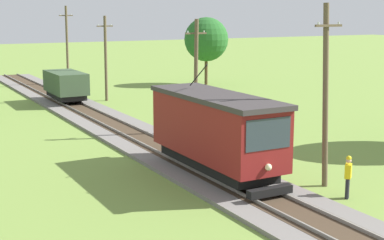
{
  "coord_description": "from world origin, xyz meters",
  "views": [
    {
      "loc": [
        -12.88,
        -8.42,
        7.44
      ],
      "look_at": [
        0.68,
        16.66,
        2.01
      ],
      "focal_mm": 53.31,
      "sensor_mm": 36.0,
      "label": 1
    }
  ],
  "objects_px": {
    "utility_pole_distant": "(67,45)",
    "tree_right_far": "(206,39)",
    "utility_pole_mid": "(196,77)",
    "utility_pole_near_tram": "(326,94)",
    "track_worker": "(348,175)",
    "red_tram": "(216,130)",
    "freight_car": "(66,85)",
    "utility_pole_far": "(106,58)"
  },
  "relations": [
    {
      "from": "freight_car",
      "to": "utility_pole_distant",
      "type": "distance_m",
      "value": 12.01
    },
    {
      "from": "utility_pole_far",
      "to": "track_worker",
      "type": "relative_size",
      "value": 3.99
    },
    {
      "from": "utility_pole_mid",
      "to": "utility_pole_far",
      "type": "xyz_separation_m",
      "value": [
        0.0,
        15.69,
        0.04
      ]
    },
    {
      "from": "red_tram",
      "to": "tree_right_far",
      "type": "height_order",
      "value": "tree_right_far"
    },
    {
      "from": "track_worker",
      "to": "utility_pole_mid",
      "type": "bearing_deg",
      "value": -41.21
    },
    {
      "from": "tree_right_far",
      "to": "track_worker",
      "type": "bearing_deg",
      "value": -110.93
    },
    {
      "from": "freight_car",
      "to": "track_worker",
      "type": "xyz_separation_m",
      "value": [
        3.13,
        -29.11,
        -0.57
      ]
    },
    {
      "from": "red_tram",
      "to": "utility_pole_distant",
      "type": "relative_size",
      "value": 1.06
    },
    {
      "from": "freight_car",
      "to": "track_worker",
      "type": "distance_m",
      "value": 29.28
    },
    {
      "from": "red_tram",
      "to": "freight_car",
      "type": "relative_size",
      "value": 1.64
    },
    {
      "from": "freight_car",
      "to": "utility_pole_near_tram",
      "type": "height_order",
      "value": "utility_pole_near_tram"
    },
    {
      "from": "utility_pole_mid",
      "to": "tree_right_far",
      "type": "relative_size",
      "value": 1.02
    },
    {
      "from": "freight_car",
      "to": "utility_pole_near_tram",
      "type": "bearing_deg",
      "value": -82.7
    },
    {
      "from": "utility_pole_far",
      "to": "tree_right_far",
      "type": "relative_size",
      "value": 1.03
    },
    {
      "from": "freight_car",
      "to": "utility_pole_far",
      "type": "relative_size",
      "value": 0.73
    },
    {
      "from": "utility_pole_far",
      "to": "tree_right_far",
      "type": "height_order",
      "value": "utility_pole_far"
    },
    {
      "from": "utility_pole_far",
      "to": "utility_pole_near_tram",
      "type": "bearing_deg",
      "value": -90.0
    },
    {
      "from": "freight_car",
      "to": "tree_right_far",
      "type": "bearing_deg",
      "value": 18.56
    },
    {
      "from": "tree_right_far",
      "to": "utility_pole_far",
      "type": "bearing_deg",
      "value": -156.71
    },
    {
      "from": "utility_pole_distant",
      "to": "tree_right_far",
      "type": "xyz_separation_m",
      "value": [
        12.88,
        -5.71,
        0.53
      ]
    },
    {
      "from": "utility_pole_distant",
      "to": "utility_pole_far",
      "type": "bearing_deg",
      "value": -90.0
    },
    {
      "from": "utility_pole_mid",
      "to": "tree_right_far",
      "type": "distance_m",
      "value": 24.86
    },
    {
      "from": "tree_right_far",
      "to": "utility_pole_distant",
      "type": "bearing_deg",
      "value": 156.09
    },
    {
      "from": "utility_pole_mid",
      "to": "utility_pole_near_tram",
      "type": "bearing_deg",
      "value": -90.0
    },
    {
      "from": "utility_pole_distant",
      "to": "track_worker",
      "type": "xyz_separation_m",
      "value": [
        -0.35,
        -40.31,
        -3.13
      ]
    },
    {
      "from": "freight_car",
      "to": "utility_pole_near_tram",
      "type": "distance_m",
      "value": 27.51
    },
    {
      "from": "utility_pole_mid",
      "to": "track_worker",
      "type": "xyz_separation_m",
      "value": [
        -0.35,
        -13.36,
        -2.63
      ]
    },
    {
      "from": "red_tram",
      "to": "track_worker",
      "type": "relative_size",
      "value": 4.79
    },
    {
      "from": "utility_pole_mid",
      "to": "track_worker",
      "type": "relative_size",
      "value": 3.94
    },
    {
      "from": "utility_pole_far",
      "to": "tree_right_far",
      "type": "xyz_separation_m",
      "value": [
        12.88,
        5.54,
        0.99
      ]
    },
    {
      "from": "tree_right_far",
      "to": "utility_pole_mid",
      "type": "bearing_deg",
      "value": -121.24
    },
    {
      "from": "red_tram",
      "to": "freight_car",
      "type": "distance_m",
      "value": 23.96
    },
    {
      "from": "utility_pole_mid",
      "to": "utility_pole_distant",
      "type": "distance_m",
      "value": 26.95
    },
    {
      "from": "utility_pole_distant",
      "to": "tree_right_far",
      "type": "bearing_deg",
      "value": -23.91
    },
    {
      "from": "utility_pole_mid",
      "to": "track_worker",
      "type": "distance_m",
      "value": 13.62
    },
    {
      "from": "utility_pole_distant",
      "to": "tree_right_far",
      "type": "height_order",
      "value": "utility_pole_distant"
    },
    {
      "from": "utility_pole_mid",
      "to": "utility_pole_distant",
      "type": "height_order",
      "value": "utility_pole_distant"
    },
    {
      "from": "red_tram",
      "to": "tree_right_far",
      "type": "xyz_separation_m",
      "value": [
        16.36,
        29.45,
        2.45
      ]
    },
    {
      "from": "utility_pole_far",
      "to": "tree_right_far",
      "type": "distance_m",
      "value": 14.06
    },
    {
      "from": "utility_pole_near_tram",
      "to": "utility_pole_mid",
      "type": "xyz_separation_m",
      "value": [
        0.0,
        11.44,
        -0.39
      ]
    },
    {
      "from": "freight_car",
      "to": "utility_pole_distant",
      "type": "relative_size",
      "value": 0.65
    },
    {
      "from": "freight_car",
      "to": "tree_right_far",
      "type": "height_order",
      "value": "tree_right_far"
    }
  ]
}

